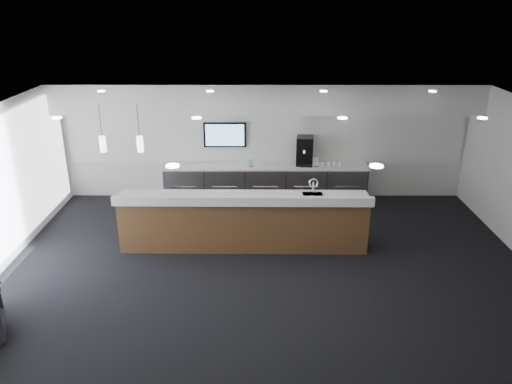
{
  "coord_description": "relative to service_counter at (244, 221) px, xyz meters",
  "views": [
    {
      "loc": [
        -0.2,
        -8.07,
        4.82
      ],
      "look_at": [
        -0.22,
        1.3,
        1.15
      ],
      "focal_mm": 35.0,
      "sensor_mm": 36.0,
      "label": 1
    }
  ],
  "objects": [
    {
      "name": "back_wall",
      "position": [
        0.48,
        2.85,
        0.92
      ],
      "size": [
        10.0,
        0.02,
        3.0
      ],
      "primitive_type": "cube",
      "color": "silver",
      "rests_on": "ground"
    },
    {
      "name": "cup_7",
      "position": [
        1.33,
        2.42,
        0.43
      ],
      "size": [
        0.13,
        0.13,
        0.1
      ],
      "primitive_type": "imported",
      "rotation": [
        0.0,
        0.0,
        4.52
      ],
      "color": "white",
      "rests_on": "back_credenza"
    },
    {
      "name": "info_sign_left",
      "position": [
        0.12,
        2.38,
        0.47
      ],
      "size": [
        0.14,
        0.06,
        0.19
      ],
      "primitive_type": "cube",
      "rotation": [
        0.0,
        0.0,
        0.33
      ],
      "color": "silver",
      "rests_on": "back_credenza"
    },
    {
      "name": "cup_5",
      "position": [
        1.61,
        2.42,
        0.43
      ],
      "size": [
        0.12,
        0.12,
        0.1
      ],
      "primitive_type": "imported",
      "rotation": [
        0.0,
        0.0,
        3.23
      ],
      "color": "white",
      "rests_on": "back_credenza"
    },
    {
      "name": "cup_6",
      "position": [
        1.47,
        2.42,
        0.43
      ],
      "size": [
        0.15,
        0.15,
        0.1
      ],
      "primitive_type": "imported",
      "rotation": [
        0.0,
        0.0,
        3.87
      ],
      "color": "white",
      "rests_on": "back_credenza"
    },
    {
      "name": "cup_0",
      "position": [
        2.31,
        2.42,
        0.43
      ],
      "size": [
        0.11,
        0.11,
        0.1
      ],
      "primitive_type": "imported",
      "color": "white",
      "rests_on": "back_credenza"
    },
    {
      "name": "cup_2",
      "position": [
        2.03,
        2.42,
        0.43
      ],
      "size": [
        0.14,
        0.14,
        0.1
      ],
      "primitive_type": "imported",
      "rotation": [
        0.0,
        0.0,
        1.29
      ],
      "color": "white",
      "rests_on": "back_credenza"
    },
    {
      "name": "ceiling_can_lights",
      "position": [
        0.48,
        -1.15,
        2.39
      ],
      "size": [
        7.0,
        5.0,
        0.02
      ],
      "primitive_type": null,
      "color": "white",
      "rests_on": "ceiling"
    },
    {
      "name": "cup_3",
      "position": [
        1.89,
        2.42,
        0.43
      ],
      "size": [
        0.14,
        0.14,
        0.1
      ],
      "primitive_type": "imported",
      "rotation": [
        0.0,
        0.0,
        1.94
      ],
      "color": "white",
      "rests_on": "back_credenza"
    },
    {
      "name": "cup_4",
      "position": [
        1.75,
        2.42,
        0.43
      ],
      "size": [
        0.15,
        0.15,
        0.1
      ],
      "primitive_type": "imported",
      "rotation": [
        0.0,
        0.0,
        2.58
      ],
      "color": "white",
      "rests_on": "back_credenza"
    },
    {
      "name": "soffit_bulkhead",
      "position": [
        0.48,
        2.4,
        2.07
      ],
      "size": [
        10.0,
        0.9,
        0.7
      ],
      "primitive_type": "cube",
      "color": "silver",
      "rests_on": "back_wall"
    },
    {
      "name": "alcove_panel",
      "position": [
        0.48,
        2.82,
        1.02
      ],
      "size": [
        9.8,
        0.06,
        1.4
      ],
      "primitive_type": "cube",
      "color": "silver",
      "rests_on": "back_wall"
    },
    {
      "name": "wall_tv",
      "position": [
        -0.52,
        2.76,
        1.07
      ],
      "size": [
        1.05,
        0.08,
        0.62
      ],
      "color": "black",
      "rests_on": "back_wall"
    },
    {
      "name": "pendant_left",
      "position": [
        -1.92,
        -0.35,
        1.67
      ],
      "size": [
        0.12,
        0.12,
        0.3
      ],
      "primitive_type": "cylinder",
      "color": "beige",
      "rests_on": "ceiling"
    },
    {
      "name": "back_credenza",
      "position": [
        0.48,
        2.49,
        -0.1
      ],
      "size": [
        5.06,
        0.66,
        0.95
      ],
      "color": "gray",
      "rests_on": "ground"
    },
    {
      "name": "ceiling",
      "position": [
        0.48,
        -1.15,
        2.42
      ],
      "size": [
        10.0,
        8.0,
        0.02
      ],
      "primitive_type": "cube",
      "color": "black",
      "rests_on": "back_wall"
    },
    {
      "name": "info_sign_right",
      "position": [
        1.69,
        2.39,
        0.49
      ],
      "size": [
        0.18,
        0.08,
        0.24
      ],
      "primitive_type": "cube",
      "rotation": [
        0.0,
        0.0,
        0.32
      ],
      "color": "silver",
      "rests_on": "back_credenza"
    },
    {
      "name": "pendant_right",
      "position": [
        -2.62,
        -0.35,
        1.67
      ],
      "size": [
        0.12,
        0.12,
        0.3
      ],
      "primitive_type": "cylinder",
      "color": "beige",
      "rests_on": "ceiling"
    },
    {
      "name": "service_counter",
      "position": [
        0.0,
        0.0,
        0.0
      ],
      "size": [
        5.05,
        0.88,
        1.49
      ],
      "rotation": [
        0.0,
        0.0,
        -0.01
      ],
      "color": "brown",
      "rests_on": "ground"
    },
    {
      "name": "cup_1",
      "position": [
        2.17,
        2.42,
        0.43
      ],
      "size": [
        0.15,
        0.15,
        0.1
      ],
      "primitive_type": "imported",
      "rotation": [
        0.0,
        0.0,
        0.65
      ],
      "color": "white",
      "rests_on": "back_credenza"
    },
    {
      "name": "coffee_machine",
      "position": [
        1.45,
        2.56,
        0.73
      ],
      "size": [
        0.46,
        0.56,
        0.71
      ],
      "rotation": [
        0.0,
        0.0,
        -0.12
      ],
      "color": "black",
      "rests_on": "back_credenza"
    },
    {
      "name": "ground",
      "position": [
        0.48,
        -1.15,
        -0.58
      ],
      "size": [
        10.0,
        10.0,
        0.0
      ],
      "primitive_type": "plane",
      "color": "black",
      "rests_on": "ground"
    }
  ]
}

